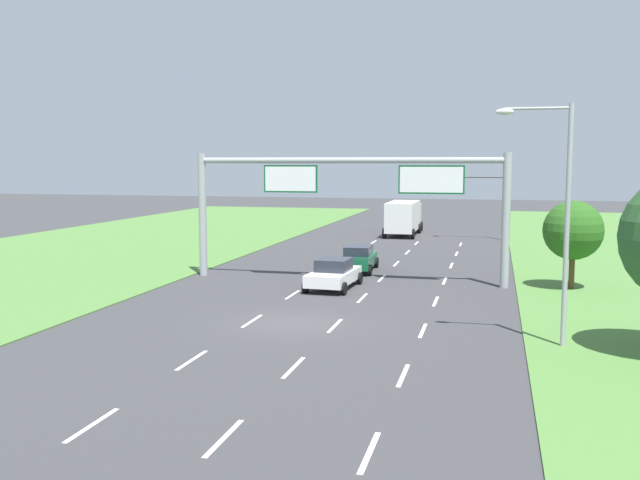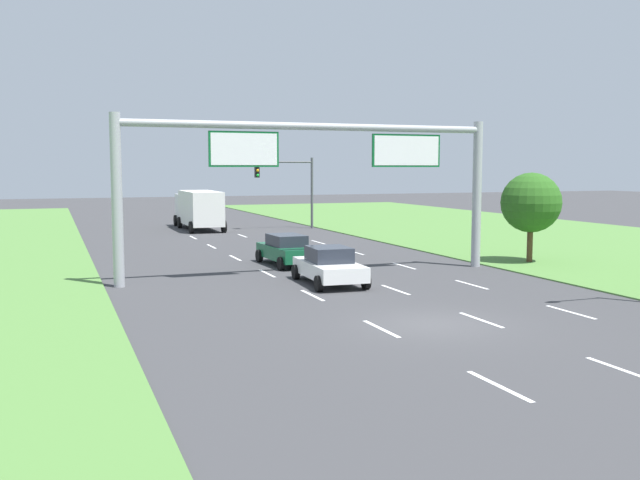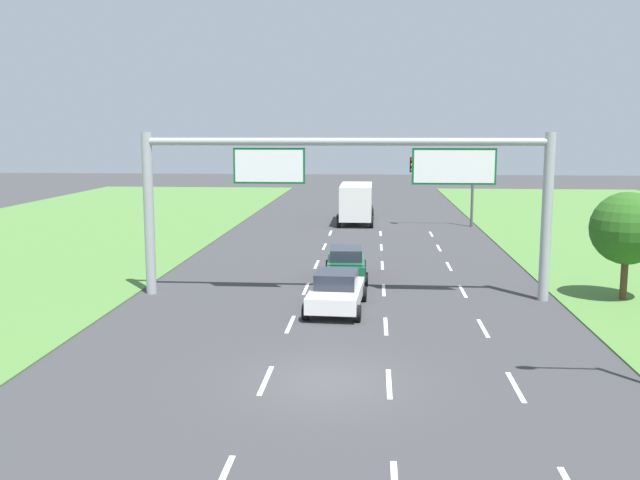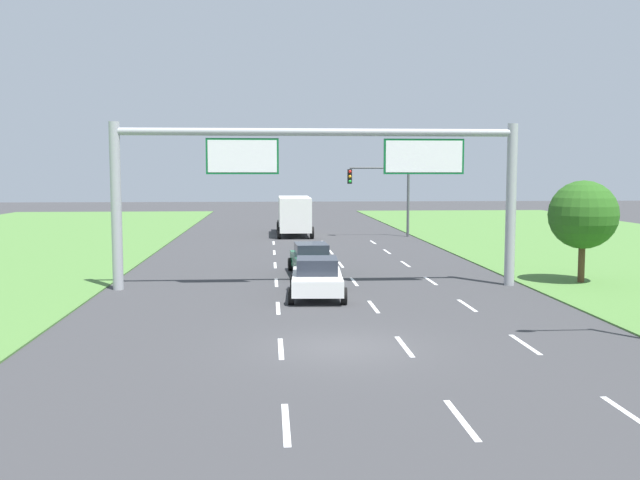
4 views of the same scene
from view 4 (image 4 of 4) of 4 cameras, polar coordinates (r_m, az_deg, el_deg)
name	(u,v)px [view 4 (image 4 of 4)]	position (r m, az deg, el deg)	size (l,w,h in m)	color
ground_plane	(343,348)	(20.29, 1.85, -8.60)	(200.00, 200.00, 0.00)	#38383A
lane_dashes_inner_left	(278,308)	(26.05, -3.37, -5.45)	(0.14, 50.40, 0.01)	white
lane_dashes_inner_right	(373,307)	(26.32, 4.30, -5.34)	(0.14, 50.40, 0.01)	white
lane_dashes_slip	(467,305)	(27.05, 11.68, -5.14)	(0.14, 50.40, 0.01)	white
car_near_red	(311,259)	(34.23, -0.70, -1.51)	(2.17, 4.42, 1.52)	#145633
car_lead_silver	(317,278)	(28.19, -0.24, -3.04)	(2.40, 4.48, 1.55)	white
box_truck	(294,214)	(56.13, -2.10, 2.11)	(2.72, 8.57, 3.01)	silver
sign_gantry	(322,173)	(30.23, 0.19, 5.40)	(17.24, 0.44, 7.00)	#9EA0A5
traffic_light_mast	(383,186)	(54.48, 5.08, 4.31)	(4.76, 0.49, 5.60)	#47494F
roadside_tree_mid	(583,215)	(33.39, 20.30, 1.89)	(3.02, 3.02, 4.57)	#513823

